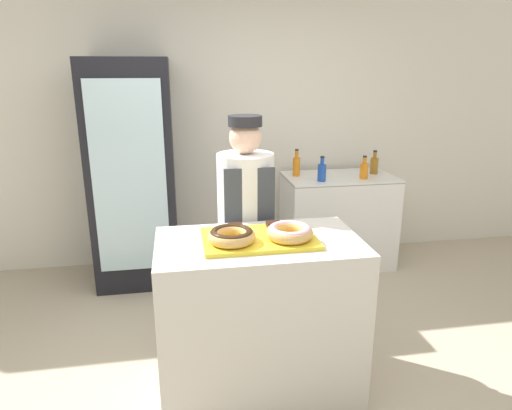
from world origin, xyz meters
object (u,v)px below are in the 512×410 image
object	(u,v)px
bottle_amber	(374,165)
bottle_blue	(322,172)
brownie_back_left	(236,227)
donut_light_glaze	(290,232)
baker_person	(246,229)
chest_freezer	(337,220)
donut_chocolate_glaze	(232,235)
beverage_fridge	(133,175)
serving_tray	(259,239)
bottle_orange	(364,170)
brownie_back_right	(274,225)
bottle_orange_b	(296,166)

from	to	relation	value
bottle_amber	bottle_blue	bearing A→B (deg)	-160.66
brownie_back_left	donut_light_glaze	bearing A→B (deg)	-35.65
donut_light_glaze	bottle_blue	xyz separation A→B (m)	(0.71, 1.62, -0.05)
baker_person	chest_freezer	bearing A→B (deg)	46.75
brownie_back_left	bottle_blue	distance (m)	1.73
bottle_amber	donut_light_glaze	bearing A→B (deg)	-125.56
donut_chocolate_glaze	beverage_fridge	bearing A→B (deg)	110.49
serving_tray	brownie_back_left	xyz separation A→B (m)	(-0.11, 0.14, 0.03)
beverage_fridge	bottle_amber	size ratio (longest dim) A/B	8.68
bottle_orange	brownie_back_left	bearing A→B (deg)	-134.06
donut_chocolate_glaze	bottle_amber	xyz separation A→B (m)	(1.63, 1.83, -0.05)
brownie_back_left	baker_person	xyz separation A→B (m)	(0.12, 0.43, -0.17)
baker_person	chest_freezer	xyz separation A→B (m)	(1.10, 1.16, -0.39)
serving_tray	brownie_back_right	distance (m)	0.18
chest_freezer	bottle_orange_b	world-z (taller)	bottle_orange_b
brownie_back_right	beverage_fridge	bearing A→B (deg)	120.71
donut_chocolate_glaze	chest_freezer	bearing A→B (deg)	54.67
baker_person	bottle_orange_b	bearing A→B (deg)	61.25
chest_freezer	bottle_amber	size ratio (longest dim) A/B	4.57
brownie_back_left	bottle_orange	size ratio (longest dim) A/B	0.38
brownie_back_left	beverage_fridge	size ratio (longest dim) A/B	0.04
donut_chocolate_glaze	brownie_back_left	size ratio (longest dim) A/B	3.20
donut_light_glaze	bottle_amber	distance (m)	2.25
baker_person	bottle_blue	distance (m)	1.32
serving_tray	baker_person	xyz separation A→B (m)	(0.01, 0.57, -0.14)
chest_freezer	bottle_orange	distance (m)	0.58
serving_tray	chest_freezer	distance (m)	2.12
donut_chocolate_glaze	bottle_orange_b	bearing A→B (deg)	65.42
donut_chocolate_glaze	bottle_orange	xyz separation A→B (m)	(1.45, 1.65, -0.05)
brownie_back_right	bottle_orange	distance (m)	1.87
bottle_amber	beverage_fridge	bearing A→B (deg)	-178.74
brownie_back_right	bottle_blue	xyz separation A→B (m)	(0.75, 1.42, -0.02)
bottle_amber	bottle_orange	size ratio (longest dim) A/B	1.05
beverage_fridge	baker_person	bearing A→B (deg)	-54.10
bottle_blue	chest_freezer	bearing A→B (deg)	35.22
beverage_fridge	bottle_amber	xyz separation A→B (m)	(2.30, 0.05, -0.00)
donut_chocolate_glaze	serving_tray	bearing A→B (deg)	19.17
beverage_fridge	bottle_blue	world-z (taller)	beverage_fridge
baker_person	beverage_fridge	distance (m)	1.44
bottle_orange_b	donut_light_glaze	bearing A→B (deg)	-105.85
beverage_fridge	chest_freezer	size ratio (longest dim) A/B	1.90
chest_freezer	bottle_amber	bearing A→B (deg)	6.87
bottle_orange	beverage_fridge	bearing A→B (deg)	176.35
donut_light_glaze	beverage_fridge	bearing A→B (deg)	119.04
serving_tray	chest_freezer	world-z (taller)	serving_tray
donut_light_glaze	bottle_blue	world-z (taller)	bottle_blue
chest_freezer	bottle_orange_b	size ratio (longest dim) A/B	4.03
donut_chocolate_glaze	chest_freezer	xyz separation A→B (m)	(1.27, 1.79, -0.59)
brownie_back_left	serving_tray	bearing A→B (deg)	-51.20
donut_chocolate_glaze	brownie_back_left	bearing A→B (deg)	76.32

